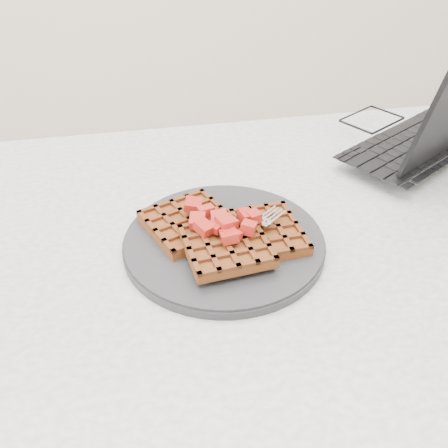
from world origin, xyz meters
name	(u,v)px	position (x,y,z in m)	size (l,w,h in m)	color
table	(271,290)	(0.00, 0.00, 0.64)	(1.20, 0.80, 0.75)	silver
plate	(224,242)	(-0.08, -0.01, 0.76)	(0.29, 0.29, 0.02)	#232326
waffles	(225,233)	(-0.08, -0.02, 0.78)	(0.23, 0.21, 0.03)	brown
strawberry_pile	(224,216)	(-0.08, -0.01, 0.80)	(0.15, 0.15, 0.02)	maroon
fork	(249,244)	(-0.05, -0.04, 0.77)	(0.02, 0.18, 0.02)	silver
laptop	(413,128)	(0.33, 0.22, 0.79)	(0.44, 0.41, 0.25)	black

